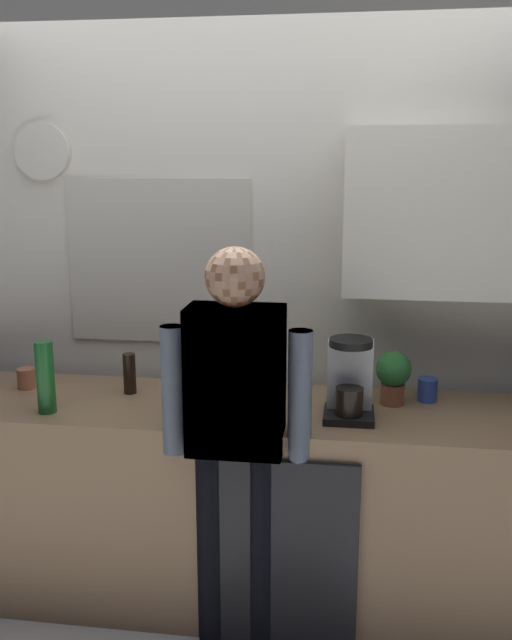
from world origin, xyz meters
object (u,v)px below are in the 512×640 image
Objects in this scene: person_guest at (236,419)px; dish_soap at (349,381)px; cup_terracotta_mug at (26,378)px; storage_canister at (207,375)px; bottle_dark_sauce at (130,373)px; potted_plant at (393,374)px; coffee_maker at (350,382)px; bottle_green_wine at (45,377)px; cup_blue_mug at (427,390)px; person_at_sink at (236,419)px.

dish_soap is at bearing -96.57° from person_guest.
person_guest is at bearing -20.78° from cup_terracotta_mug.
cup_terracotta_mug is 1.10m from person_guest.
bottle_dark_sauce is at bearing -172.48° from storage_canister.
person_guest is (-0.60, -0.41, -0.07)m from potted_plant.
bottle_dark_sauce is 0.49m from cup_terracotta_mug.
coffee_maker is 1.94× the size of storage_canister.
bottle_green_wine reaches higher than bottle_dark_sauce.
coffee_maker is at bearing -5.99° from cup_terracotta_mug.
bottle_green_wine is 1.27m from dish_soap.
cup_terracotta_mug is 1.45m from dish_soap.
bottle_dark_sauce is at bearing 47.27° from bottle_green_wine.
cup_blue_mug is 0.96m from storage_canister.
dish_soap is at bearing 3.66° from bottle_dark_sauce.
cup_terracotta_mug is at bearing 15.22° from person_guest.
person_at_sink reaches higher than dish_soap.
storage_canister is (-0.63, 0.20, -0.06)m from coffee_maker.
coffee_maker reaches higher than bottle_green_wine.
coffee_maker is 0.23m from dish_soap.
cup_terracotta_mug is at bearing -177.39° from cup_blue_mug.
person_at_sink reaches higher than bottle_green_wine.
person_at_sink reaches higher than bottle_dark_sauce.
cup_blue_mug is 0.43× the size of potted_plant.
storage_canister is at bearing -177.99° from cup_blue_mug.
storage_canister is at bearing 109.62° from person_at_sink.
person_at_sink is at bearing -20.78° from cup_terracotta_mug.
storage_canister is at bearing 7.52° from bottle_dark_sauce.
coffee_maker is 0.21× the size of person_guest.
cup_blue_mug is 0.06× the size of person_at_sink.
bottle_dark_sauce is 1.30m from cup_blue_mug.
bottle_green_wine is at bearing -174.14° from coffee_maker.
cup_terracotta_mug is at bearing -179.67° from bottle_dark_sauce.
dish_soap is at bearing 1.55° from storage_canister.
potted_plant is at bearing -109.57° from person_guest.
bottle_green_wine is (-1.22, -0.13, 0.00)m from coffee_maker.
potted_plant is 1.28× the size of dish_soap.
person_at_sink reaches higher than potted_plant.
person_at_sink is at bearing -8.01° from bottle_green_wine.
dish_soap is 0.62m from storage_canister.
dish_soap is at bearing 166.66° from potted_plant.
cup_terracotta_mug is 0.83m from storage_canister.
person_at_sink is (0.54, -0.39, -0.03)m from bottle_dark_sauce.
person_guest is at bearing -150.42° from coffee_maker.
person_guest is at bearing -35.89° from bottle_dark_sauce.
storage_canister is 0.49m from person_guest.
cup_blue_mug is at bearing 26.70° from person_at_sink.
person_guest is (-0.75, -0.47, 0.01)m from cup_blue_mug.
potted_plant is 0.73m from person_at_sink.
bottle_dark_sauce is 0.11× the size of person_guest.
coffee_maker is at bearing 24.14° from person_at_sink.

